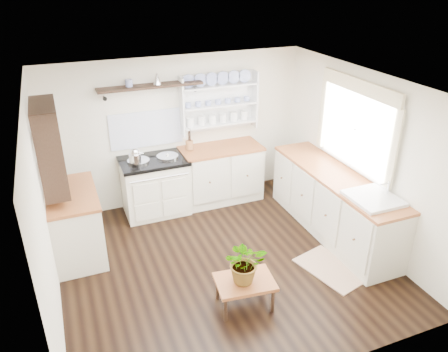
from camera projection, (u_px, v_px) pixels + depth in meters
The scene contains 19 objects.
floor at pixel (223, 261), 5.66m from camera, with size 4.00×3.80×0.01m, color black.
wall_back at pixel (178, 131), 6.74m from camera, with size 4.00×0.02×2.30m, color #EDE5CD.
wall_right at pixel (362, 157), 5.82m from camera, with size 0.02×3.80×2.30m, color #EDE5CD.
wall_left at pixel (43, 215), 4.48m from camera, with size 0.02×3.80×2.30m, color #EDE5CD.
ceiling at pixel (223, 86), 4.65m from camera, with size 4.00×3.80×0.01m, color white.
window at pixel (356, 125), 5.75m from camera, with size 0.08×1.55×1.22m.
aga_cooker at pixel (155, 186), 6.61m from camera, with size 0.98×0.69×0.91m.
back_cabinets at pixel (221, 173), 6.99m from camera, with size 1.27×0.63×0.90m.
right_cabinets at pixel (333, 203), 6.11m from camera, with size 0.62×2.43×0.90m.
belfast_sink at pixel (372, 207), 5.33m from camera, with size 0.55×0.60×0.45m.
left_cabinets at pixel (76, 223), 5.64m from camera, with size 0.62×1.13×0.90m.
plate_rack at pixel (218, 102), 6.75m from camera, with size 1.20×0.22×0.90m.
high_shelf at pixel (151, 87), 6.17m from camera, with size 1.50×0.29×0.16m.
left_shelving at pixel (49, 146), 5.11m from camera, with size 0.28×0.80×1.05m, color black.
kettle at pixel (135, 156), 6.16m from camera, with size 0.17×0.17×0.21m, color silver, non-canonical shape.
utensil_crock at pixel (189, 145), 6.67m from camera, with size 0.12×0.12×0.14m, color #966137.
center_table at pixel (245, 284), 4.81m from camera, with size 0.69×0.53×0.35m.
potted_plant at pixel (245, 262), 4.68m from camera, with size 0.45×0.39×0.50m, color #3F7233.
floor_rug at pixel (331, 269), 5.51m from camera, with size 0.55×0.85×0.02m, color #8E6953.
Camera 1 is at (-1.70, -4.27, 3.47)m, focal length 35.00 mm.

